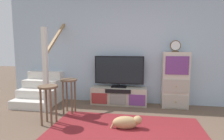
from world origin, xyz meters
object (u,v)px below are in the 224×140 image
at_px(side_cabinet, 175,80).
at_px(desk_clock, 175,46).
at_px(media_console, 119,96).
at_px(bar_stool_near, 48,96).
at_px(dog, 127,122).
at_px(bar_stool_far, 69,88).
at_px(television, 119,71).

xyz_separation_m(side_cabinet, desk_clock, (-0.03, -0.01, 0.77)).
height_order(media_console, bar_stool_near, bar_stool_near).
relative_size(side_cabinet, dog, 2.37).
relative_size(media_console, side_cabinet, 1.04).
xyz_separation_m(bar_stool_near, bar_stool_far, (0.14, 0.62, 0.01)).
relative_size(bar_stool_near, bar_stool_far, 0.97).
relative_size(bar_stool_far, dog, 1.35).
distance_m(desk_clock, dog, 2.09).
bearing_deg(media_console, dog, -76.80).
bearing_deg(media_console, bar_stool_near, -128.60).
relative_size(desk_clock, dog, 0.48).
height_order(television, dog, television).
height_order(television, bar_stool_near, television).
relative_size(media_console, bar_stool_near, 1.88).
distance_m(side_cabinet, bar_stool_near, 2.77).
xyz_separation_m(desk_clock, dog, (-0.96, -1.33, -1.30)).
bearing_deg(desk_clock, media_console, 179.79).
height_order(bar_stool_near, bar_stool_far, bar_stool_far).
bearing_deg(dog, bar_stool_near, -178.55).
height_order(side_cabinet, bar_stool_far, side_cabinet).
xyz_separation_m(media_console, side_cabinet, (1.30, 0.01, 0.43)).
height_order(bar_stool_near, dog, bar_stool_near).
bearing_deg(bar_stool_far, dog, -24.54).
height_order(side_cabinet, desk_clock, desk_clock).
bearing_deg(television, desk_clock, -1.29).
relative_size(media_console, bar_stool_far, 1.83).
bearing_deg(television, media_console, -90.00).
distance_m(desk_clock, bar_stool_far, 2.51).
bearing_deg(bar_stool_far, desk_clock, 18.62).
bearing_deg(side_cabinet, dog, -126.21).
height_order(media_console, dog, media_console).
bearing_deg(bar_stool_near, side_cabinet, 30.00).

